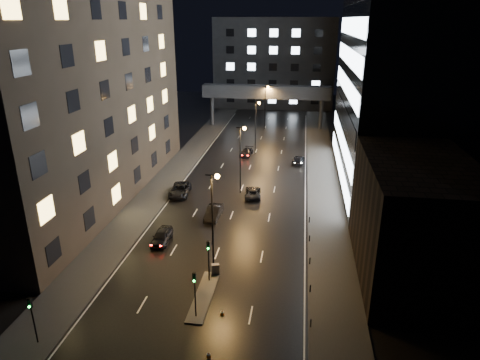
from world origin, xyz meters
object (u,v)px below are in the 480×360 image
Objects in this scene: car_away_a at (162,236)px; utility_cabinet at (215,269)px; car_away_b at (214,212)px; car_toward_a at (253,192)px; car_toward_b at (298,160)px; car_away_c at (180,190)px; car_away_d at (246,152)px.

utility_cabinet is (7.55, -5.85, -0.06)m from car_away_a.
car_away_b is 9.02m from car_toward_a.
car_away_b is 1.05× the size of car_toward_b.
car_toward_b is (15.22, 31.87, -0.10)m from car_away_a.
car_away_c is (-6.54, 7.03, 0.00)m from car_away_b.
car_away_b is at bearing -83.59° from car_away_d.
car_away_a is at bearing -120.97° from car_away_b.
car_away_d is at bearing 75.13° from utility_cabinet.
car_toward_b is (10.54, 24.62, -0.13)m from car_away_b.
utility_cabinet is at bearing 86.12° from car_toward_b.
car_away_a is 35.36m from car_away_d.
car_toward_a is at bearing 68.34° from utility_cabinet.
car_away_c is at bearing 97.11° from utility_cabinet.
car_toward_a is 4.29× the size of utility_cabinet.
car_away_d is (5.35, 34.95, -0.11)m from car_away_a.
car_away_c is at bearing 134.78° from car_away_b.
car_toward_a reaches higher than car_away_d.
car_away_a is at bearing 72.08° from car_toward_b.
car_away_a reaches higher than car_toward_a.
car_away_d is (0.68, 27.71, -0.13)m from car_away_b.
car_away_b reaches higher than utility_cabinet.
car_toward_b is (6.30, 16.66, -0.01)m from car_toward_a.
car_away_b reaches higher than car_toward_a.
car_away_c reaches higher than car_toward_a.
car_away_a is at bearing -90.90° from car_away_d.
car_away_d is at bearing 66.40° from car_away_c.
car_away_b is 4.25× the size of utility_cabinet.
car_away_b is at bearing 56.64° from car_toward_a.
car_away_a is 14.40m from car_away_c.
car_toward_a reaches higher than utility_cabinet.
car_away_d is 10.33m from car_toward_b.
utility_cabinet is (2.20, -40.81, 0.06)m from car_away_d.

